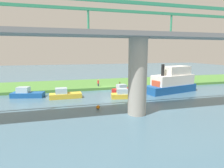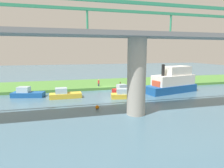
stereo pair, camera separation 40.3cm
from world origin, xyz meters
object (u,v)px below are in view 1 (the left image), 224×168
person_on_bank (98,83)px  pontoon_yellow (27,94)px  bridge_pylon (138,77)px  riverboat_paddlewheel (65,94)px  motorboat_red (125,95)px  marker_buoy (98,107)px  motorboat_white (172,82)px  mooring_post (120,84)px  skiff_small (123,89)px

person_on_bank → pontoon_yellow: 13.43m
bridge_pylon → person_on_bank: bridge_pylon is taller
pontoon_yellow → riverboat_paddlewheel: pontoon_yellow is taller
motorboat_red → marker_buoy: (5.33, 4.71, -0.31)m
person_on_bank → motorboat_white: bearing=152.1°
bridge_pylon → motorboat_red: 8.96m
bridge_pylon → mooring_post: (-2.85, -15.68, -3.52)m
mooring_post → riverboat_paddlewheel: size_ratio=0.18×
bridge_pylon → motorboat_white: size_ratio=0.84×
bridge_pylon → motorboat_white: bearing=-137.4°
skiff_small → motorboat_red: motorboat_red is taller
motorboat_red → bridge_pylon: bearing=80.9°
mooring_post → marker_buoy: mooring_post is taller
mooring_post → person_on_bank: bearing=-17.2°
person_on_bank → motorboat_white: 14.21m
marker_buoy → skiff_small: bearing=-125.7°
pontoon_yellow → skiff_small: (-16.59, 0.35, -0.08)m
riverboat_paddlewheel → skiff_small: 10.79m
bridge_pylon → motorboat_white: 15.48m
bridge_pylon → pontoon_yellow: 19.38m
bridge_pylon → skiff_small: (-2.54, -12.43, -3.95)m
pontoon_yellow → person_on_bank: bearing=-161.8°
motorboat_white → motorboat_red: size_ratio=2.17×
pontoon_yellow → motorboat_red: size_ratio=1.10×
motorboat_red → person_on_bank: bearing=-74.1°
bridge_pylon → skiff_small: bearing=-101.5°
bridge_pylon → skiff_small: bridge_pylon is taller
mooring_post → motorboat_white: bearing=147.5°
person_on_bank → mooring_post: 4.36m
bridge_pylon → riverboat_paddlewheel: (8.08, -10.49, -3.88)m
skiff_small → marker_buoy: 11.31m
mooring_post → skiff_small: skiff_small is taller
riverboat_paddlewheel → marker_buoy: riverboat_paddlewheel is taller
motorboat_white → motorboat_red: (9.98, 2.38, -1.36)m
skiff_small → person_on_bank: bearing=-49.7°
motorboat_white → person_on_bank: bearing=-27.9°
pontoon_yellow → marker_buoy: bearing=136.3°
pontoon_yellow → bridge_pylon: bearing=137.7°
skiff_small → marker_buoy: skiff_small is taller
bridge_pylon → marker_buoy: size_ratio=17.91×
motorboat_white → riverboat_paddlewheel: 19.37m
bridge_pylon → riverboat_paddlewheel: bearing=-52.4°
pontoon_yellow → marker_buoy: (-9.99, 9.54, -0.36)m
mooring_post → skiff_small: size_ratio=0.19×
mooring_post → motorboat_red: (1.58, 7.72, -0.39)m
motorboat_red → mooring_post: bearing=-101.6°
bridge_pylon → motorboat_white: (-11.25, -10.33, -2.56)m
person_on_bank → skiff_small: bearing=130.3°
person_on_bank → marker_buoy: 14.03m
person_on_bank → motorboat_red: 9.40m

